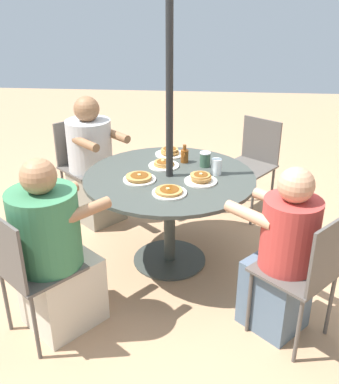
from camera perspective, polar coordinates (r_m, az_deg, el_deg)
The scene contains 18 objects.
ground_plane at distance 3.57m, azimuth 0.00°, elevation -8.61°, with size 12.00×12.00×0.00m, color tan.
patio_table at distance 3.27m, azimuth 0.00°, elevation 0.17°, with size 1.24×1.24×0.72m.
umbrella_pole at distance 3.11m, azimuth 0.00°, elevation 7.84°, with size 0.05×0.05×2.12m, color black.
patio_chair_north at distance 4.16m, azimuth -11.01°, elevation 3.93°, with size 0.57×0.57×0.87m.
diner_north at distance 4.03m, azimuth -9.69°, elevation 3.23°, with size 0.61×0.61×1.12m.
patio_chair_east at distance 2.72m, azimuth -17.54°, elevation -9.01°, with size 0.57×0.57×0.87m.
diner_east at distance 2.79m, azimuth -14.50°, elevation -7.82°, with size 0.62×0.61×1.13m.
patio_chair_south at distance 2.69m, azimuth 17.08°, elevation -9.37°, with size 0.57×0.57×0.87m.
diner_south at distance 2.76m, azimuth 14.12°, elevation -8.22°, with size 0.56×0.57×1.09m.
patio_chair_west at distance 4.18m, azimuth 10.58°, elevation 4.06°, with size 0.56×0.56×0.87m.
pancake_plate_a at distance 3.14m, azimuth -3.85°, elevation 1.77°, with size 0.23×0.23×0.05m.
pancake_plate_b at distance 2.94m, azimuth -0.04°, elevation 0.05°, with size 0.23×0.23×0.04m.
pancake_plate_c at distance 3.12m, azimuth 3.99°, elevation 1.67°, with size 0.23×0.23×0.07m.
pancake_plate_d at distance 3.38m, azimuth -0.72°, elevation 3.53°, with size 0.23×0.23×0.05m.
pancake_plate_e at distance 3.61m, azimuth 0.02°, elevation 5.05°, with size 0.23×0.23×0.07m.
syrup_bottle at distance 3.45m, azimuth 1.92°, elevation 4.65°, with size 0.08×0.06×0.14m.
coffee_cup at distance 3.38m, azimuth 4.54°, elevation 4.16°, with size 0.08×0.08×0.11m.
drinking_glass_a at distance 3.25m, azimuth 5.99°, elevation 3.22°, with size 0.07×0.07×0.12m, color silver.
Camera 1 is at (2.95, 0.25, 1.98)m, focal length 42.00 mm.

